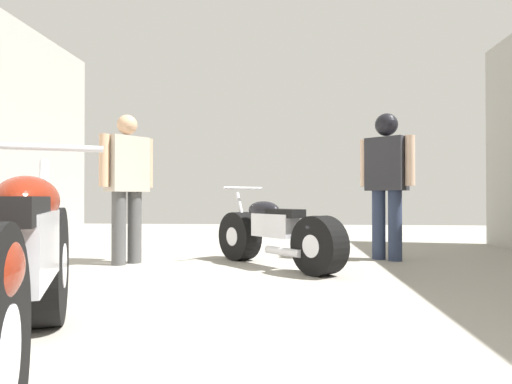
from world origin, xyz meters
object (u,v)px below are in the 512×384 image
Objects in this scene: motorcycle_maroon_cruiser at (14,274)px; mechanic_in_blue at (127,179)px; motorcycle_black_naked at (277,234)px; mechanic_with_helmet at (387,172)px.

motorcycle_maroon_cruiser is 3.20m from mechanic_in_blue.
motorcycle_black_naked is at bearing 71.95° from motorcycle_maroon_cruiser.
motorcycle_maroon_cruiser reaches higher than motorcycle_black_naked.
mechanic_with_helmet is at bearing 26.18° from motorcycle_black_naked.
motorcycle_maroon_cruiser is 1.23× the size of mechanic_with_helmet.
motorcycle_maroon_cruiser is 4.29m from mechanic_with_helmet.
motorcycle_black_naked is at bearing -153.82° from mechanic_with_helmet.
motorcycle_black_naked is 1.79m from mechanic_in_blue.
mechanic_with_helmet reaches higher than mechanic_in_blue.
mechanic_in_blue is at bearing -169.89° from mechanic_with_helmet.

